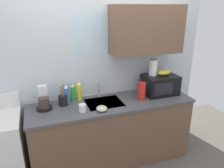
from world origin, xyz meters
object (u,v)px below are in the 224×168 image
mug_white (82,108)px  paper_towel_roll (153,67)px  dish_soap_bottle_green (73,93)px  dish_soap_bottle_blue (66,95)px  dish_soap_bottle_yellow (79,91)px  utensil_crock (63,100)px  cereal_canister (142,91)px  coffee_maker (44,100)px  small_bowl (102,109)px  banana_bunch (164,73)px  microwave (160,85)px

mug_white → paper_towel_roll: bearing=12.7°
dish_soap_bottle_green → mug_white: 0.36m
dish_soap_bottle_blue → dish_soap_bottle_yellow: bearing=17.9°
paper_towel_roll → utensil_crock: 1.29m
dish_soap_bottle_yellow → cereal_canister: dish_soap_bottle_yellow is taller
mug_white → coffee_maker: bearing=149.3°
cereal_canister → small_bowl: bearing=-166.0°
dish_soap_bottle_green → paper_towel_roll: bearing=-5.7°
banana_bunch → paper_towel_roll: 0.18m
dish_soap_bottle_blue → small_bowl: 0.52m
coffee_maker → dish_soap_bottle_yellow: size_ratio=1.10×
microwave → utensil_crock: utensil_crock is taller
dish_soap_bottle_yellow → dish_soap_bottle_green: bearing=-173.3°
dish_soap_bottle_yellow → dish_soap_bottle_green: 0.09m
paper_towel_roll → dish_soap_bottle_blue: (-1.20, 0.06, -0.26)m
dish_soap_bottle_green → coffee_maker: bearing=-164.8°
small_bowl → dish_soap_bottle_blue: bearing=134.8°
banana_bunch → dish_soap_bottle_blue: bearing=175.3°
coffee_maker → small_bowl: (0.64, -0.31, -0.07)m
microwave → cereal_canister: bearing=-163.8°
small_bowl → coffee_maker: bearing=154.2°
dish_soap_bottle_blue → mug_white: 0.34m
cereal_canister → small_bowl: size_ratio=1.80×
utensil_crock → dish_soap_bottle_blue: bearing=40.5°
cereal_canister → mug_white: 0.83m
banana_bunch → small_bowl: bearing=-165.8°
cereal_canister → utensil_crock: size_ratio=0.85×
mug_white → utensil_crock: utensil_crock is taller
banana_bunch → small_bowl: size_ratio=1.54×
coffee_maker → mug_white: size_ratio=2.95×
microwave → mug_white: (-1.16, -0.19, -0.09)m
dish_soap_bottle_blue → mug_white: (0.14, -0.30, -0.07)m
utensil_crock → banana_bunch: bearing=-2.9°
utensil_crock → small_bowl: bearing=-38.1°
dish_soap_bottle_blue → utensil_crock: (-0.05, -0.04, -0.05)m
banana_bunch → paper_towel_roll: size_ratio=0.91×
banana_bunch → small_bowl: 1.06m
paper_towel_roll → coffee_maker: 1.50m
dish_soap_bottle_green → mug_white: (0.05, -0.35, -0.06)m
banana_bunch → dish_soap_bottle_blue: banana_bunch is taller
cereal_canister → mug_white: (-0.82, -0.09, -0.07)m
utensil_crock → small_bowl: utensil_crock is taller
dish_soap_bottle_green → small_bowl: size_ratio=1.80×
small_bowl → mug_white: bearing=164.7°
dish_soap_bottle_green → small_bowl: (0.27, -0.41, -0.08)m
dish_soap_bottle_blue → mug_white: size_ratio=2.60×
microwave → dish_soap_bottle_yellow: (-1.12, 0.17, -0.02)m
coffee_maker → mug_white: 0.49m
coffee_maker → paper_towel_roll: bearing=-0.3°
paper_towel_roll → utensil_crock: bearing=179.1°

